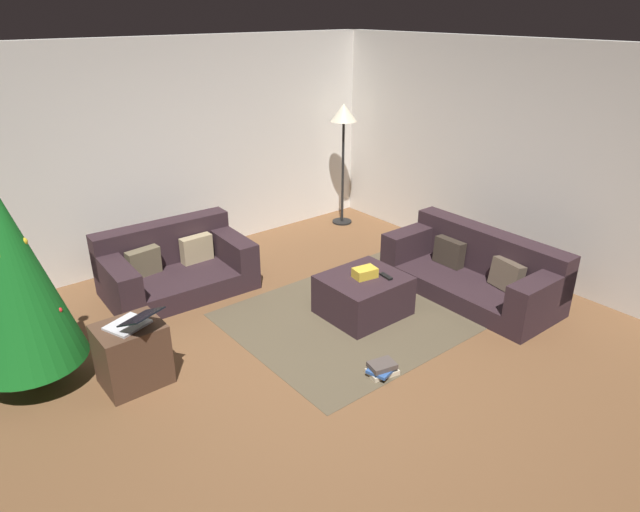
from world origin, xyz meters
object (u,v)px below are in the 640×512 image
couch_right (475,270)px  book_stack (382,369)px  side_table (132,354)px  laptop (133,322)px  tv_remote (386,276)px  gift_box (365,273)px  christmas_tree (11,274)px  corner_lamp (344,122)px  couch_left (174,266)px  ottoman (363,295)px

couch_right → book_stack: (-1.86, -0.45, -0.21)m
side_table → laptop: laptop is taller
couch_right → book_stack: bearing=104.1°
couch_right → tv_remote: (-1.10, 0.28, 0.16)m
gift_box → book_stack: 1.13m
christmas_tree → side_table: size_ratio=3.46×
corner_lamp → couch_left: bearing=-171.9°
corner_lamp → side_table: bearing=-155.1°
ottoman → christmas_tree: christmas_tree is taller
ottoman → gift_box: 0.26m
corner_lamp → couch_right: bearing=-96.7°
tv_remote → book_stack: tv_remote is taller
couch_right → book_stack: 1.92m
couch_left → tv_remote: 2.36m
couch_left → couch_right: bearing=142.0°
gift_box → laptop: 2.28m
couch_left → tv_remote: couch_left is taller
side_table → book_stack: (1.68, -1.23, -0.22)m
ottoman → tv_remote: 0.31m
tv_remote → christmas_tree: 3.30m
book_stack → christmas_tree: bearing=143.1°
christmas_tree → couch_right: bearing=-17.2°
couch_left → christmas_tree: 2.02m
tv_remote → side_table: side_table is taller
couch_right → gift_box: 1.35m
laptop → ottoman: bearing=-7.3°
laptop → corner_lamp: 4.33m
christmas_tree → corner_lamp: christmas_tree is taller
gift_box → christmas_tree: size_ratio=0.12×
ottoman → side_table: side_table is taller
couch_right → book_stack: size_ratio=6.54×
couch_left → gift_box: (1.25, -1.74, 0.19)m
side_table → gift_box: bearing=-9.1°
couch_left → side_table: bearing=56.0°
tv_remote → side_table: 2.49m
tv_remote → side_table: bearing=176.3°
laptop → couch_right: bearing=-11.5°
ottoman → corner_lamp: bearing=53.7°
couch_right → christmas_tree: size_ratio=1.01×
couch_right → tv_remote: 1.15m
christmas_tree → laptop: bearing=-40.8°
couch_right → side_table: bearing=78.0°
tv_remote → side_table: (-2.44, 0.50, -0.15)m
couch_left → laptop: bearing=57.9°
tv_remote → corner_lamp: (1.40, 2.28, 1.03)m
couch_right → gift_box: (-1.26, 0.42, 0.20)m
christmas_tree → couch_left: bearing=27.2°
couch_left → christmas_tree: (-1.68, -0.86, 0.74)m
couch_right → laptop: 3.60m
book_stack → ottoman: bearing=56.0°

